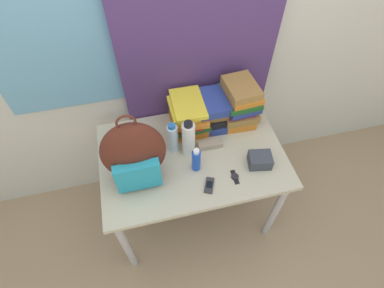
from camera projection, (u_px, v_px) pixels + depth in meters
The scene contains 15 objects.
ground_plane at pixel (204, 254), 2.18m from camera, with size 12.00×12.00×0.00m, color #9E8466.
wall_back at pixel (172, 38), 1.68m from camera, with size 6.00×0.06×2.50m.
curtain_blue at pixel (199, 40), 1.67m from camera, with size 0.94×0.04×2.50m.
desk at pixel (192, 163), 1.89m from camera, with size 1.11×0.74×0.75m.
backpack at pixel (134, 155), 1.55m from camera, with size 0.34×0.19×0.50m.
book_stack_left at pixel (188, 115), 1.85m from camera, with size 0.23×0.29×0.23m.
book_stack_center at pixel (211, 110), 1.87m from camera, with size 0.22×0.26×0.22m.
book_stack_right at pixel (239, 102), 1.87m from camera, with size 0.22×0.27×0.30m.
water_bottle at pixel (173, 138), 1.75m from camera, with size 0.06×0.06×0.22m.
sports_bottle at pixel (188, 139), 1.72m from camera, with size 0.08×0.08×0.26m.
sunscreen_bottle at pixel (195, 160), 1.69m from camera, with size 0.05×0.05×0.17m.
cell_phone at pixel (209, 185), 1.67m from camera, with size 0.08×0.11×0.02m.
sunglasses_case at pixel (210, 144), 1.83m from camera, with size 0.15×0.06×0.04m.
camera_pouch at pixel (260, 160), 1.74m from camera, with size 0.15×0.12×0.08m.
wristwatch at pixel (235, 177), 1.71m from camera, with size 0.04×0.09×0.01m.
Camera 1 is at (-0.25, -0.66, 2.22)m, focal length 28.00 mm.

